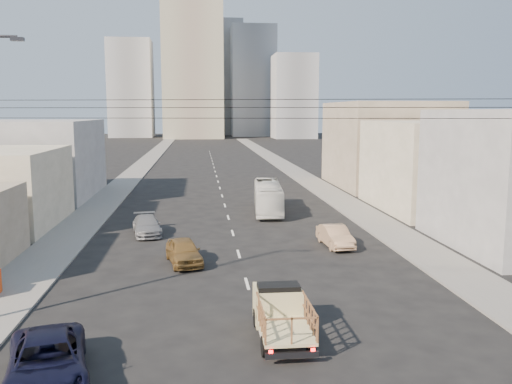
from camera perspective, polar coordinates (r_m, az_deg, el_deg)
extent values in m
plane|color=black|center=(21.11, 1.06, -16.32)|extent=(420.00, 420.00, 0.00)
cube|color=slate|center=(89.94, -11.99, 2.62)|extent=(3.50, 180.00, 0.12)
cube|color=slate|center=(90.56, 2.99, 2.84)|extent=(3.50, 180.00, 0.12)
cube|color=silver|center=(22.92, 0.43, -14.23)|extent=(0.15, 2.00, 0.01)
cube|color=silver|center=(28.53, -0.95, -9.61)|extent=(0.15, 2.00, 0.01)
cube|color=silver|center=(34.26, -1.84, -6.52)|extent=(0.15, 2.00, 0.01)
cube|color=silver|center=(40.08, -2.47, -4.32)|extent=(0.15, 2.00, 0.01)
cube|color=silver|center=(45.94, -2.94, -2.68)|extent=(0.15, 2.00, 0.01)
cube|color=silver|center=(51.83, -3.30, -1.41)|extent=(0.15, 2.00, 0.01)
cube|color=silver|center=(57.75, -3.59, -0.40)|extent=(0.15, 2.00, 0.01)
cube|color=silver|center=(63.68, -3.82, 0.42)|extent=(0.15, 2.00, 0.01)
cube|color=silver|center=(69.62, -4.01, 1.10)|extent=(0.15, 2.00, 0.01)
cube|color=silver|center=(75.58, -4.18, 1.68)|extent=(0.15, 2.00, 0.01)
cube|color=silver|center=(81.54, -4.32, 2.17)|extent=(0.15, 2.00, 0.01)
cube|color=silver|center=(87.50, -4.44, 2.59)|extent=(0.15, 2.00, 0.01)
cube|color=silver|center=(93.47, -4.54, 2.96)|extent=(0.15, 2.00, 0.01)
cube|color=silver|center=(99.44, -4.64, 3.28)|extent=(0.15, 2.00, 0.01)
cube|color=silver|center=(105.42, -4.72, 3.57)|extent=(0.15, 2.00, 0.01)
cube|color=silver|center=(111.40, -4.79, 3.83)|extent=(0.15, 2.00, 0.01)
cube|color=silver|center=(117.38, -4.86, 4.06)|extent=(0.15, 2.00, 0.01)
cube|color=silver|center=(123.36, -4.92, 4.27)|extent=(0.15, 2.00, 0.01)
cube|color=#C9BD87|center=(21.11, 3.08, -14.25)|extent=(1.90, 3.00, 0.12)
cube|color=#C9BD87|center=(22.86, 2.27, -11.76)|extent=(1.90, 1.60, 1.50)
cube|color=black|center=(22.43, 2.38, -10.54)|extent=(1.70, 0.90, 0.70)
cube|color=#2D2D33|center=(19.84, 3.81, -16.76)|extent=(1.90, 0.12, 0.22)
cube|color=#FF0C0C|center=(19.67, 1.57, -16.49)|extent=(0.15, 0.05, 0.12)
cube|color=#FF0C0C|center=(19.91, 6.03, -16.22)|extent=(0.15, 0.05, 0.12)
cylinder|color=black|center=(23.06, 0.08, -13.09)|extent=(0.25, 0.76, 0.76)
cylinder|color=black|center=(23.29, 4.35, -12.89)|extent=(0.25, 0.76, 0.76)
cylinder|color=black|center=(20.49, 0.95, -15.94)|extent=(0.25, 0.76, 0.76)
cylinder|color=black|center=(20.75, 5.79, -15.66)|extent=(0.25, 0.76, 0.76)
imported|color=black|center=(19.75, -21.13, -16.33)|extent=(3.70, 5.85, 1.51)
imported|color=silver|center=(48.20, 1.27, -0.52)|extent=(3.11, 9.86, 2.70)
imported|color=brown|center=(32.24, -7.61, -6.21)|extent=(2.57, 4.58, 1.47)
imported|color=tan|center=(36.36, 8.34, -4.62)|extent=(1.78, 4.31, 1.39)
imported|color=slate|center=(40.21, -11.42, -3.47)|extent=(2.64, 4.88, 1.34)
cube|color=#2D2D33|center=(24.27, -23.83, 14.51)|extent=(0.50, 0.25, 0.15)
cylinder|color=black|center=(20.67, 0.61, 9.71)|extent=(23.01, 5.02, 0.02)
cylinder|color=black|center=(20.66, 0.61, 8.88)|extent=(23.01, 5.02, 0.02)
cylinder|color=black|center=(20.66, 0.61, 7.77)|extent=(23.01, 5.02, 0.02)
cube|color=#AFA68D|center=(52.09, 18.87, 2.63)|extent=(11.00, 14.00, 8.00)
cube|color=gray|center=(66.99, 13.56, 4.89)|extent=(12.00, 16.00, 10.00)
cube|color=gray|center=(60.69, -22.42, 3.21)|extent=(12.00, 16.00, 8.00)
cube|color=tan|center=(190.21, -6.70, 14.74)|extent=(20.00, 20.00, 60.00)
cube|color=gray|center=(205.34, -0.33, 11.52)|extent=(16.00, 16.00, 40.00)
cube|color=gray|center=(200.58, -13.00, 10.53)|extent=(15.00, 15.00, 34.00)
cube|color=gray|center=(219.58, -3.91, 11.82)|extent=(18.00, 18.00, 44.00)
cube|color=gray|center=(186.92, 4.01, 9.97)|extent=(14.00, 14.00, 28.00)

